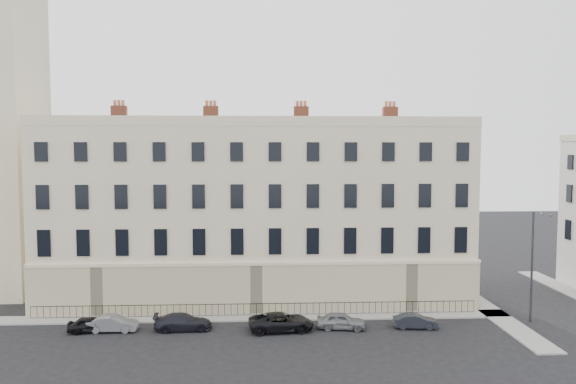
% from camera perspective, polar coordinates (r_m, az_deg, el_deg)
% --- Properties ---
extents(ground, '(160.00, 160.00, 0.00)m').
position_cam_1_polar(ground, '(40.73, 5.48, -14.54)').
color(ground, black).
rests_on(ground, ground).
extents(terrace, '(36.22, 12.22, 17.00)m').
position_cam_1_polar(terrace, '(50.43, -3.17, -2.15)').
color(terrace, beige).
rests_on(terrace, ground).
extents(pavement_terrace, '(48.00, 2.00, 0.12)m').
position_cam_1_polar(pavement_terrace, '(45.28, -8.42, -12.54)').
color(pavement_terrace, gray).
rests_on(pavement_terrace, ground).
extents(pavement_east_return, '(2.00, 24.00, 0.12)m').
position_cam_1_polar(pavement_east_return, '(51.46, 18.87, -10.67)').
color(pavement_east_return, gray).
rests_on(pavement_east_return, ground).
extents(railings, '(35.00, 0.04, 0.96)m').
position_cam_1_polar(railings, '(45.32, -3.23, -11.84)').
color(railings, black).
rests_on(railings, ground).
extents(car_a, '(3.42, 1.73, 1.12)m').
position_cam_1_polar(car_a, '(43.95, -19.34, -12.58)').
color(car_a, black).
rests_on(car_a, ground).
extents(car_b, '(3.57, 1.29, 1.17)m').
position_cam_1_polar(car_b, '(43.58, -17.37, -12.64)').
color(car_b, slate).
rests_on(car_b, ground).
extents(car_c, '(4.28, 1.93, 1.22)m').
position_cam_1_polar(car_c, '(42.70, -10.62, -12.84)').
color(car_c, black).
rests_on(car_c, ground).
extents(car_d, '(4.93, 2.62, 1.32)m').
position_cam_1_polar(car_d, '(41.82, -0.69, -13.06)').
color(car_d, black).
rests_on(car_d, ground).
extents(car_e, '(3.77, 1.93, 1.23)m').
position_cam_1_polar(car_e, '(42.41, 5.43, -12.89)').
color(car_e, slate).
rests_on(car_e, ground).
extents(car_f, '(3.36, 1.46, 1.07)m').
position_cam_1_polar(car_f, '(43.45, 12.82, -12.67)').
color(car_f, '#1F232A').
rests_on(car_f, ground).
extents(streetlamp, '(0.80, 1.76, 8.50)m').
position_cam_1_polar(streetlamp, '(46.76, 23.66, -6.45)').
color(streetlamp, '#313136').
rests_on(streetlamp, ground).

